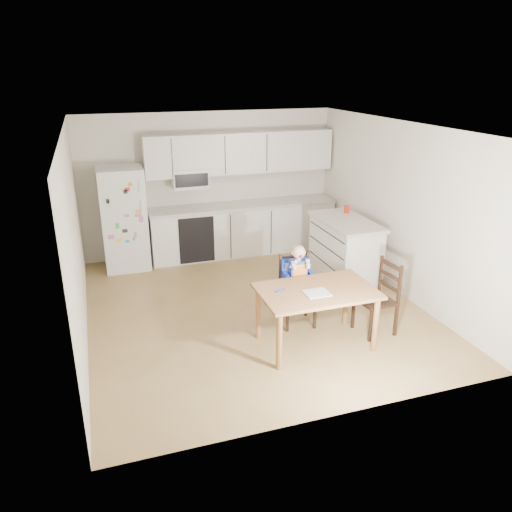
{
  "coord_description": "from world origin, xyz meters",
  "views": [
    {
      "loc": [
        -1.96,
        -6.06,
        3.2
      ],
      "look_at": [
        -0.15,
        -0.6,
        1.01
      ],
      "focal_mm": 35.0,
      "sensor_mm": 36.0,
      "label": 1
    }
  ],
  "objects_px": {
    "kitchen_island": "(344,250)",
    "chair_side": "(383,292)",
    "refrigerator": "(124,219)",
    "dining_table": "(317,297)",
    "chair_booster": "(297,276)",
    "red_cup": "(347,209)"
  },
  "relations": [
    {
      "from": "chair_side",
      "to": "red_cup",
      "type": "bearing_deg",
      "value": 160.34
    },
    {
      "from": "chair_booster",
      "to": "kitchen_island",
      "type": "bearing_deg",
      "value": 45.83
    },
    {
      "from": "refrigerator",
      "to": "kitchen_island",
      "type": "distance_m",
      "value": 3.64
    },
    {
      "from": "red_cup",
      "to": "chair_side",
      "type": "height_order",
      "value": "red_cup"
    },
    {
      "from": "kitchen_island",
      "to": "chair_side",
      "type": "distance_m",
      "value": 1.66
    },
    {
      "from": "red_cup",
      "to": "chair_booster",
      "type": "xyz_separation_m",
      "value": [
        -1.46,
        -1.44,
        -0.39
      ]
    },
    {
      "from": "refrigerator",
      "to": "chair_side",
      "type": "distance_m",
      "value": 4.4
    },
    {
      "from": "refrigerator",
      "to": "kitchen_island",
      "type": "height_order",
      "value": "refrigerator"
    },
    {
      "from": "refrigerator",
      "to": "dining_table",
      "type": "distance_m",
      "value": 3.88
    },
    {
      "from": "refrigerator",
      "to": "chair_side",
      "type": "xyz_separation_m",
      "value": [
        2.9,
        -3.29,
        -0.31
      ]
    },
    {
      "from": "dining_table",
      "to": "chair_side",
      "type": "xyz_separation_m",
      "value": [
        0.94,
        0.06,
        -0.1
      ]
    },
    {
      "from": "red_cup",
      "to": "chair_side",
      "type": "relative_size",
      "value": 0.12
    },
    {
      "from": "refrigerator",
      "to": "chair_side",
      "type": "height_order",
      "value": "refrigerator"
    },
    {
      "from": "chair_side",
      "to": "chair_booster",
      "type": "bearing_deg",
      "value": -125.66
    },
    {
      "from": "kitchen_island",
      "to": "dining_table",
      "type": "bearing_deg",
      "value": -126.91
    },
    {
      "from": "red_cup",
      "to": "dining_table",
      "type": "distance_m",
      "value": 2.56
    },
    {
      "from": "red_cup",
      "to": "kitchen_island",
      "type": "bearing_deg",
      "value": -118.33
    },
    {
      "from": "kitchen_island",
      "to": "dining_table",
      "type": "xyz_separation_m",
      "value": [
        -1.27,
        -1.69,
        0.14
      ]
    },
    {
      "from": "dining_table",
      "to": "kitchen_island",
      "type": "bearing_deg",
      "value": 53.09
    },
    {
      "from": "chair_booster",
      "to": "chair_side",
      "type": "relative_size",
      "value": 1.15
    },
    {
      "from": "kitchen_island",
      "to": "chair_side",
      "type": "bearing_deg",
      "value": -101.18
    },
    {
      "from": "kitchen_island",
      "to": "chair_booster",
      "type": "xyz_separation_m",
      "value": [
        -1.26,
        -1.07,
        0.16
      ]
    }
  ]
}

